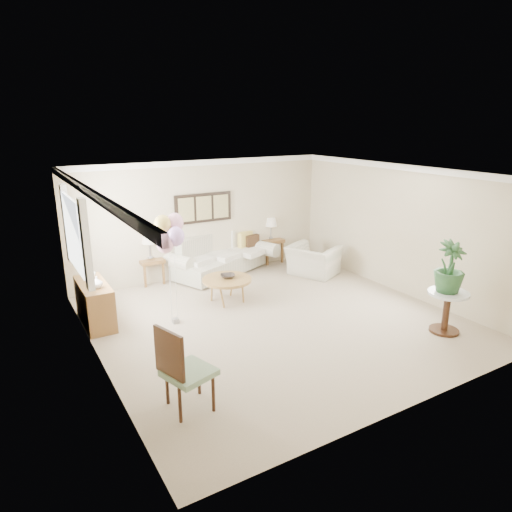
# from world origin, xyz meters

# --- Properties ---
(ground_plane) EXTENTS (6.00, 6.00, 0.00)m
(ground_plane) POSITION_xyz_m (0.00, 0.00, 0.00)
(ground_plane) COLOR tan
(room_shell) EXTENTS (6.04, 6.04, 2.60)m
(room_shell) POSITION_xyz_m (-0.11, 0.09, 1.63)
(room_shell) COLOR beige
(room_shell) RESTS_ON ground
(wall_art_triptych) EXTENTS (1.35, 0.06, 0.65)m
(wall_art_triptych) POSITION_xyz_m (0.00, 2.96, 1.55)
(wall_art_triptych) COLOR black
(wall_art_triptych) RESTS_ON ground
(sofa) EXTENTS (2.82, 1.73, 0.92)m
(sofa) POSITION_xyz_m (0.33, 2.89, 0.36)
(sofa) COLOR beige
(sofa) RESTS_ON ground
(end_table_left) EXTENTS (0.51, 0.46, 0.56)m
(end_table_left) POSITION_xyz_m (-1.27, 2.99, 0.47)
(end_table_left) COLOR olive
(end_table_left) RESTS_ON ground
(end_table_right) EXTENTS (0.55, 0.50, 0.60)m
(end_table_right) POSITION_xyz_m (1.80, 3.01, 0.50)
(end_table_right) COLOR olive
(end_table_right) RESTS_ON ground
(lamp_left) EXTENTS (0.33, 0.33, 0.58)m
(lamp_left) POSITION_xyz_m (-1.27, 2.99, 1.00)
(lamp_left) COLOR gray
(lamp_left) RESTS_ON end_table_left
(lamp_right) EXTENTS (0.31, 0.31, 0.54)m
(lamp_right) POSITION_xyz_m (1.80, 3.01, 1.01)
(lamp_right) COLOR gray
(lamp_right) RESTS_ON end_table_right
(coffee_table) EXTENTS (0.96, 0.96, 0.48)m
(coffee_table) POSITION_xyz_m (-0.33, 1.21, 0.45)
(coffee_table) COLOR olive
(coffee_table) RESTS_ON ground
(decor_bowl) EXTENTS (0.37, 0.37, 0.07)m
(decor_bowl) POSITION_xyz_m (-0.31, 1.23, 0.52)
(decor_bowl) COLOR #2A231F
(decor_bowl) RESTS_ON coffee_table
(armchair) EXTENTS (1.26, 1.33, 0.68)m
(armchair) POSITION_xyz_m (2.11, 1.68, 0.34)
(armchair) COLOR beige
(armchair) RESTS_ON ground
(side_table) EXTENTS (0.66, 0.66, 0.71)m
(side_table) POSITION_xyz_m (2.21, -1.82, 0.54)
(side_table) COLOR silver
(side_table) RESTS_ON ground
(potted_plant) EXTENTS (0.54, 0.54, 0.86)m
(potted_plant) POSITION_xyz_m (2.19, -1.80, 1.14)
(potted_plant) COLOR #244B2A
(potted_plant) RESTS_ON side_table
(accent_chair) EXTENTS (0.67, 0.67, 1.10)m
(accent_chair) POSITION_xyz_m (-2.37, -1.61, 0.57)
(accent_chair) COLOR gray
(accent_chair) RESTS_ON ground
(credenza) EXTENTS (0.46, 1.20, 0.74)m
(credenza) POSITION_xyz_m (-2.76, 1.50, 0.37)
(credenza) COLOR olive
(credenza) RESTS_ON ground
(vase_white) EXTENTS (0.21, 0.21, 0.20)m
(vase_white) POSITION_xyz_m (-2.74, 1.24, 0.84)
(vase_white) COLOR white
(vase_white) RESTS_ON credenza
(vase_sage) EXTENTS (0.22, 0.22, 0.21)m
(vase_sage) POSITION_xyz_m (-2.74, 1.79, 0.84)
(vase_sage) COLOR silver
(vase_sage) RESTS_ON credenza
(balloon_cluster) EXTENTS (0.54, 0.49, 1.93)m
(balloon_cluster) POSITION_xyz_m (-1.57, 0.84, 1.63)
(balloon_cluster) COLOR gray
(balloon_cluster) RESTS_ON ground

